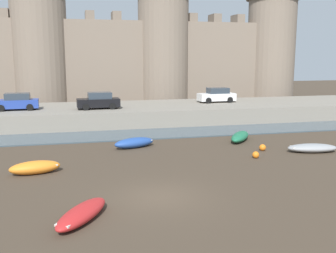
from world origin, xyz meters
TOP-DOWN VIEW (x-y plane):
  - ground_plane at (0.00, 0.00)m, footprint 160.00×160.00m
  - water_channel at (0.00, 15.30)m, footprint 80.00×4.50m
  - quay_road at (0.00, 22.55)m, footprint 59.14×10.00m
  - castle at (-0.00, 34.21)m, footprint 54.59×7.45m
  - rowboat_near_channel_left at (12.47, 6.31)m, footprint 3.73×1.95m
  - rowboat_foreground_right at (9.00, 11.04)m, footprint 3.07×3.62m
  - rowboat_foreground_centre at (0.34, 10.62)m, footprint 3.39×2.13m
  - rowboat_foreground_left at (-3.72, -2.01)m, footprint 2.80×3.60m
  - rowboat_midflat_right at (-6.24, 5.38)m, footprint 3.03×1.65m
  - mooring_buoy_near_channel at (7.83, 5.72)m, footprint 0.46×0.46m
  - mooring_buoy_mid_mud at (9.23, 7.52)m, footprint 0.48×0.48m
  - car_quay_centre_east at (11.58, 23.53)m, footprint 4.17×2.01m
  - car_quay_west at (-1.61, 20.96)m, footprint 4.17×2.01m
  - car_quay_centre_west at (-9.32, 21.87)m, footprint 4.17×2.01m

SIDE VIEW (x-z plane):
  - ground_plane at x=0.00m, z-range 0.00..0.00m
  - water_channel at x=0.00m, z-range 0.00..0.10m
  - mooring_buoy_near_channel at x=7.83m, z-range 0.00..0.46m
  - mooring_buoy_mid_mud at x=9.23m, z-range 0.00..0.48m
  - rowboat_near_channel_left at x=12.47m, z-range 0.02..0.63m
  - rowboat_foreground_left at x=-3.72m, z-range 0.02..0.64m
  - rowboat_foreground_right at x=9.00m, z-range 0.02..0.72m
  - rowboat_foreground_centre at x=0.34m, z-range 0.02..0.77m
  - rowboat_midflat_right at x=-6.24m, z-range 0.02..0.78m
  - quay_road at x=0.00m, z-range 0.00..1.65m
  - car_quay_centre_east at x=11.58m, z-range 1.62..3.24m
  - car_quay_west at x=-1.61m, z-range 1.62..3.24m
  - car_quay_centre_west at x=-9.32m, z-range 1.62..3.24m
  - castle at x=0.00m, z-range -2.13..16.32m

